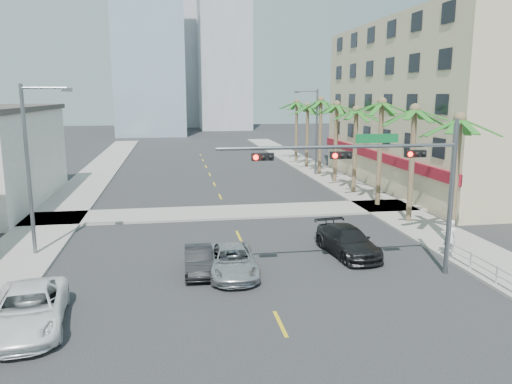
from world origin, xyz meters
TOP-DOWN VIEW (x-y plane):
  - ground at (0.00, 0.00)m, footprint 260.00×260.00m
  - sidewalk_right at (12.00, 20.00)m, footprint 4.00×120.00m
  - sidewalk_left at (-12.00, 20.00)m, footprint 4.00×120.00m
  - sidewalk_cross at (0.00, 22.00)m, footprint 80.00×4.00m
  - building_right at (21.99, 30.00)m, footprint 15.25×28.00m
  - tower_far_left at (-8.00, 95.00)m, footprint 14.00×14.00m
  - tower_far_right at (9.00, 110.00)m, footprint 12.00×12.00m
  - tower_far_center at (-3.00, 125.00)m, footprint 16.00×16.00m
  - traffic_signal_mast at (5.78, 7.95)m, footprint 11.12×0.54m
  - palm_tree_0 at (11.60, 12.00)m, footprint 4.80×4.80m
  - palm_tree_1 at (11.60, 17.20)m, footprint 4.80×4.80m
  - palm_tree_2 at (11.60, 22.40)m, footprint 4.80×4.80m
  - palm_tree_3 at (11.60, 27.60)m, footprint 4.80×4.80m
  - palm_tree_4 at (11.60, 32.80)m, footprint 4.80×4.80m
  - palm_tree_5 at (11.60, 38.00)m, footprint 4.80×4.80m
  - palm_tree_6 at (11.60, 43.20)m, footprint 4.80×4.80m
  - palm_tree_7 at (11.60, 48.40)m, footprint 4.80×4.80m
  - streetlight_left at (-11.00, 14.00)m, footprint 2.55×0.25m
  - streetlight_right at (11.00, 38.00)m, footprint 2.55×0.25m
  - guardrail at (10.30, 6.00)m, footprint 0.08×8.08m
  - car_parked_far at (-9.18, 5.15)m, footprint 3.14×5.67m
  - car_lane_left at (-2.73, 10.05)m, footprint 1.41×3.78m
  - car_lane_center at (-1.16, 9.54)m, footprint 2.33×4.87m
  - car_lane_right at (5.30, 11.53)m, footprint 2.67×5.32m
  - pedestrian at (10.34, 10.04)m, footprint 0.72×0.48m

SIDE VIEW (x-z plane):
  - ground at x=0.00m, z-range 0.00..0.00m
  - sidewalk_right at x=12.00m, z-range 0.00..0.15m
  - sidewalk_left at x=-12.00m, z-range 0.00..0.15m
  - sidewalk_cross at x=0.00m, z-range 0.00..0.15m
  - car_lane_left at x=-2.73m, z-range 0.00..1.23m
  - car_lane_center at x=-1.16m, z-range 0.00..1.34m
  - guardrail at x=10.30m, z-range 0.17..1.17m
  - car_lane_right at x=5.30m, z-range 0.00..1.48m
  - car_parked_far at x=-9.18m, z-range 0.00..1.50m
  - pedestrian at x=10.34m, z-range 0.15..2.09m
  - streetlight_left at x=-11.00m, z-range 0.56..9.56m
  - streetlight_right at x=11.00m, z-range 0.56..9.56m
  - traffic_signal_mast at x=5.78m, z-range 1.46..8.66m
  - palm_tree_0 at x=11.60m, z-range 3.18..10.98m
  - palm_tree_3 at x=11.60m, z-range 3.18..10.98m
  - palm_tree_6 at x=11.60m, z-range 3.18..10.98m
  - palm_tree_1 at x=11.60m, z-range 3.35..11.51m
  - palm_tree_4 at x=11.60m, z-range 3.35..11.51m
  - palm_tree_7 at x=11.60m, z-range 3.35..11.51m
  - building_right at x=21.99m, z-range 0.00..15.00m
  - palm_tree_2 at x=11.60m, z-range 3.52..12.04m
  - palm_tree_5 at x=11.60m, z-range 3.52..12.04m
  - tower_far_center at x=-3.00m, z-range 0.00..42.00m
  - tower_far_left at x=-8.00m, z-range 0.00..48.00m
  - tower_far_right at x=9.00m, z-range 0.00..60.00m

